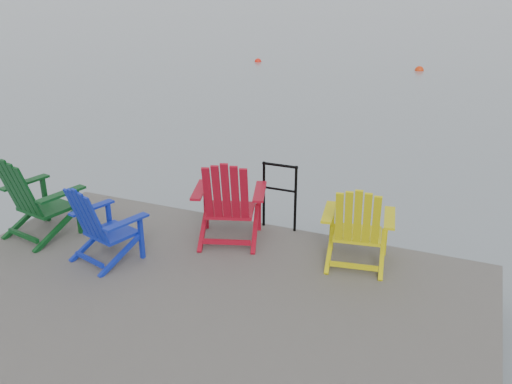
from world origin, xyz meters
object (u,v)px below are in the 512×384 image
at_px(chair_red, 229,200).
at_px(buoy_a, 419,71).
at_px(buoy_b, 258,62).
at_px(chair_green, 35,197).
at_px(handrail, 280,190).
at_px(chair_yellow, 358,225).
at_px(chair_blue, 101,223).

distance_m(chair_red, buoy_a, 18.33).
xyz_separation_m(chair_red, buoy_b, (-7.18, 18.02, -1.06)).
xyz_separation_m(chair_green, chair_red, (2.29, 0.82, 0.01)).
height_order(chair_green, buoy_b, chair_green).
bearing_deg(handrail, chair_yellow, -26.61).
height_order(chair_green, chair_yellow, chair_green).
bearing_deg(buoy_a, handrail, -88.72).
distance_m(buoy_a, buoy_b, 7.23).
relative_size(buoy_a, buoy_b, 1.19).
xyz_separation_m(chair_green, buoy_a, (2.34, 19.12, -1.05)).
relative_size(chair_red, chair_yellow, 1.10).
height_order(chair_green, chair_red, chair_red).
relative_size(chair_red, buoy_a, 2.93).
bearing_deg(handrail, buoy_b, 113.63).
distance_m(chair_green, buoy_a, 19.29).
distance_m(chair_blue, chair_red, 1.52).
relative_size(chair_green, buoy_a, 2.88).
distance_m(chair_red, buoy_b, 19.43).
relative_size(chair_blue, chair_red, 0.86).
height_order(chair_blue, chair_yellow, chair_yellow).
bearing_deg(buoy_a, buoy_b, -177.81).
bearing_deg(buoy_b, handrail, -66.37).
bearing_deg(chair_green, chair_blue, 1.66).
xyz_separation_m(chair_red, chair_yellow, (1.61, 0.02, -0.05)).
height_order(handrail, chair_yellow, chair_yellow).
bearing_deg(chair_red, handrail, 35.55).
xyz_separation_m(handrail, buoy_a, (-0.39, 17.69, -1.04)).
bearing_deg(chair_red, buoy_a, 71.35).
xyz_separation_m(chair_blue, chair_yellow, (2.74, 1.04, 0.03)).
bearing_deg(handrail, chair_green, -152.37).
xyz_separation_m(chair_red, buoy_a, (0.05, 18.30, -1.06)).
xyz_separation_m(chair_yellow, buoy_a, (-1.56, 18.27, -1.01)).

